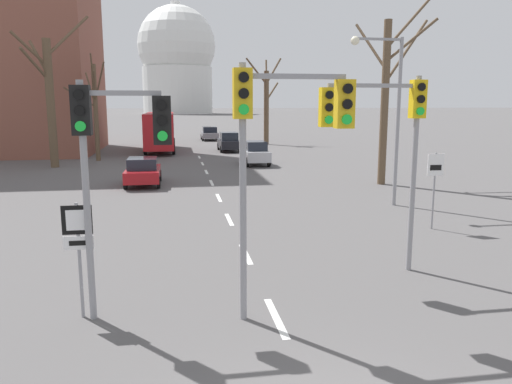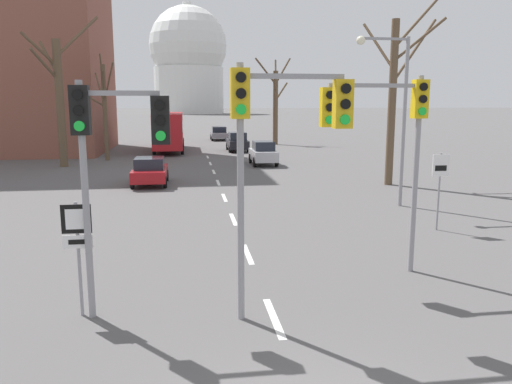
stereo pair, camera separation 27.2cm
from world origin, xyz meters
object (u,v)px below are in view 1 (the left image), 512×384
at_px(street_lamp_right, 388,102).
at_px(city_bus, 160,129).
at_px(traffic_signal_near_right, 386,125).
at_px(speed_limit_sign, 435,178).
at_px(route_sign_post, 78,240).
at_px(traffic_signal_near_left, 111,141).
at_px(traffic_signal_centre_tall, 278,128).
at_px(sedan_near_left, 143,171).
at_px(sedan_near_right, 229,142).
at_px(sedan_far_left, 255,153).
at_px(sedan_mid_centre, 210,133).

height_order(street_lamp_right, city_bus, street_lamp_right).
relative_size(traffic_signal_near_right, speed_limit_sign, 1.87).
xyz_separation_m(traffic_signal_near_right, route_sign_post, (-7.27, -1.71, -2.22)).
bearing_deg(speed_limit_sign, city_bus, 108.34).
xyz_separation_m(traffic_signal_near_left, traffic_signal_centre_tall, (3.25, -0.52, 0.26)).
height_order(traffic_signal_near_right, sedan_near_left, traffic_signal_near_right).
relative_size(sedan_near_right, sedan_far_left, 1.17).
bearing_deg(sedan_near_right, street_lamp_right, -81.14).
distance_m(traffic_signal_near_left, route_sign_post, 2.16).
height_order(traffic_signal_near_left, traffic_signal_near_right, traffic_signal_near_right).
bearing_deg(sedan_far_left, sedan_mid_centre, 93.64).
bearing_deg(traffic_signal_centre_tall, route_sign_post, 171.20).
relative_size(route_sign_post, sedan_near_left, 0.62).
xyz_separation_m(traffic_signal_centre_tall, sedan_far_left, (3.71, 25.61, -3.08)).
bearing_deg(traffic_signal_centre_tall, sedan_far_left, 81.76).
bearing_deg(route_sign_post, sedan_far_left, 72.82).
relative_size(speed_limit_sign, sedan_near_left, 0.69).
distance_m(speed_limit_sign, sedan_near_right, 30.14).
xyz_separation_m(sedan_near_left, sedan_far_left, (7.46, 7.86, 0.10)).
relative_size(speed_limit_sign, street_lamp_right, 0.38).
xyz_separation_m(traffic_signal_centre_tall, sedan_near_left, (-3.75, 17.75, -3.17)).
distance_m(traffic_signal_near_right, sedan_far_left, 23.48).
distance_m(route_sign_post, sedan_mid_centre, 49.90).
xyz_separation_m(street_lamp_right, sedan_mid_centre, (-4.78, 39.63, -3.65)).
bearing_deg(sedan_near_right, traffic_signal_centre_tall, -94.63).
bearing_deg(sedan_mid_centre, sedan_near_right, -86.82).
relative_size(traffic_signal_near_left, route_sign_post, 1.99).
bearing_deg(speed_limit_sign, route_sign_post, -152.44).
bearing_deg(sedan_mid_centre, speed_limit_sign, -83.78).
distance_m(traffic_signal_near_right, sedan_near_right, 33.99).
bearing_deg(sedan_near_left, speed_limit_sign, -46.93).
bearing_deg(traffic_signal_near_left, traffic_signal_near_right, 15.57).
bearing_deg(route_sign_post, sedan_near_right, 78.95).
relative_size(route_sign_post, street_lamp_right, 0.34).
bearing_deg(sedan_near_left, traffic_signal_near_left, -88.34).
relative_size(traffic_signal_near_right, city_bus, 0.47).
distance_m(street_lamp_right, sedan_far_left, 15.87).
distance_m(traffic_signal_centre_tall, street_lamp_right, 12.59).
height_order(speed_limit_sign, city_bus, city_bus).
distance_m(route_sign_post, sedan_far_left, 26.17).
distance_m(speed_limit_sign, sedan_near_left, 15.67).
height_order(sedan_near_right, sedan_mid_centre, sedan_near_right).
bearing_deg(traffic_signal_centre_tall, traffic_signal_near_left, 170.91).
bearing_deg(street_lamp_right, route_sign_post, -137.95).
relative_size(speed_limit_sign, sedan_mid_centre, 0.62).
relative_size(traffic_signal_near_right, street_lamp_right, 0.72).
distance_m(sedan_mid_centre, city_bus, 14.12).
distance_m(street_lamp_right, sedan_near_right, 26.25).
xyz_separation_m(route_sign_post, sedan_far_left, (7.73, 24.99, -0.80)).
bearing_deg(street_lamp_right, sedan_mid_centre, 96.87).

